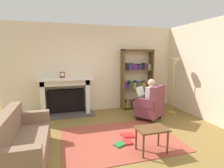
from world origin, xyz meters
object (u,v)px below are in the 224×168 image
Objects in this scene: armchair_reading at (151,105)px; sofa_floral at (21,145)px; fireplace at (66,95)px; seated_reader at (148,97)px; mantel_clock at (62,75)px; floor_lamp at (174,67)px; bookshelf at (137,81)px; side_table at (152,132)px.

sofa_floral is (-3.04, -1.20, -0.10)m from armchair_reading.
seated_reader is (2.15, -1.05, 0.03)m from fireplace.
seated_reader is (2.23, -0.95, -0.59)m from mantel_clock.
floor_lamp is (3.97, 1.59, 1.11)m from sofa_floral.
bookshelf is at bearing -134.57° from seated_reader.
bookshelf is 1.14m from seated_reader.
bookshelf is at bearing 0.82° from fireplace.
floor_lamp is (1.00, 0.29, 0.81)m from seated_reader.
sofa_floral is at bearing -109.11° from fireplace.
mantel_clock is 0.15× the size of seated_reader.
armchair_reading is 0.57× the size of floor_lamp.
mantel_clock is 0.17× the size of armchair_reading.
fireplace is at bearing -62.22° from seated_reader.
armchair_reading is 0.85× the size of seated_reader.
floor_lamp is (0.84, -0.80, 0.52)m from bookshelf.
sofa_floral is (-0.81, -2.35, -0.27)m from fireplace.
seated_reader reaches higher than sofa_floral.
floor_lamp is (3.23, -0.66, 0.22)m from mantel_clock.
sofa_floral is at bearing -108.19° from mantel_clock.
bookshelf reaches higher than side_table.
sofa_floral is 3.05× the size of side_table.
floor_lamp is at bearing -13.67° from fireplace.
bookshelf reaches higher than sofa_floral.
floor_lamp reaches higher than armchair_reading.
mantel_clock is 0.30× the size of side_table.
mantel_clock reaches higher than side_table.
floor_lamp is at bearing -67.75° from sofa_floral.
armchair_reading is at bearing -27.32° from fireplace.
bookshelf is 2.02× the size of armchair_reading.
floor_lamp is at bearing 47.40° from side_table.
bookshelf is 1.15× the size of sofa_floral.
seated_reader is at bearing -164.02° from floor_lamp.
fireplace is 2.51m from armchair_reading.
side_table is at bearing -108.52° from bookshelf.
seated_reader is 1.32m from floor_lamp.
seated_reader reaches higher than armchair_reading.
fireplace is 2.50m from sofa_floral.
bookshelf is 3.50× the size of side_table.
side_table is at bearing 25.63° from armchair_reading.
fireplace is at bearing -179.18° from bookshelf.
fireplace is at bearing -18.63° from sofa_floral.
armchair_reading is at bearing -94.42° from bookshelf.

